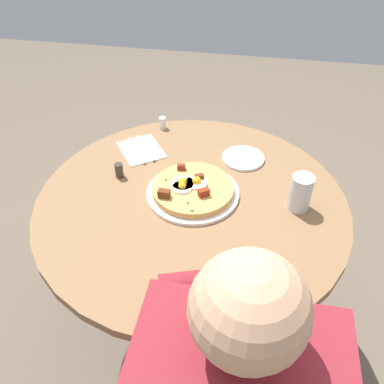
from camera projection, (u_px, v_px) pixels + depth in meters
ground_plane at (192, 322)px, 1.76m from camera, size 6.00×6.00×0.00m
dining_table at (192, 235)px, 1.41m from camera, size 1.00×1.00×0.71m
pizza_plate at (193, 193)px, 1.32m from camera, size 0.30×0.30×0.01m
breakfast_pizza at (192, 188)px, 1.31m from camera, size 0.26×0.26×0.05m
bread_plate at (243, 158)px, 1.47m from camera, size 0.15×0.15×0.01m
napkin at (141, 150)px, 1.51m from camera, size 0.21×0.22×0.00m
fork at (146, 148)px, 1.52m from camera, size 0.11×0.15×0.00m
knife at (137, 150)px, 1.51m from camera, size 0.11×0.15×0.00m
water_glass at (300, 193)px, 1.24m from camera, size 0.07×0.07×0.12m
salt_shaker at (163, 123)px, 1.62m from camera, size 0.03×0.03×0.05m
pepper_shaker at (119, 170)px, 1.38m from camera, size 0.03×0.03×0.05m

